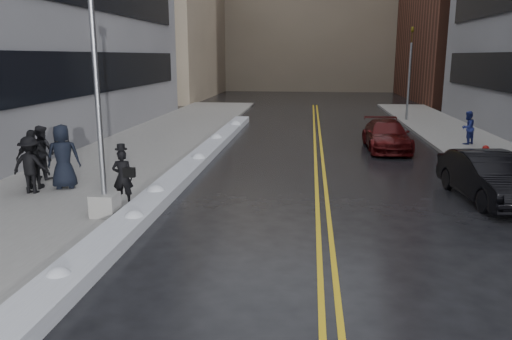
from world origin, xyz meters
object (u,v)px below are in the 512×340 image
(pedestrian_c, at_px, (63,157))
(pedestrian_d, at_px, (34,160))
(lamppost, at_px, (100,127))
(car_maroon, at_px, (387,135))
(pedestrian_e, at_px, (30,165))
(pedestrian_fedora, at_px, (123,177))
(fire_hydrant, at_px, (485,154))
(traffic_signal, at_px, (410,70))
(car_black, at_px, (489,177))
(pedestrian_b, at_px, (42,152))
(pedestrian_east, at_px, (468,128))

(pedestrian_c, distance_m, pedestrian_d, 0.92)
(lamppost, xyz_separation_m, car_maroon, (8.96, 11.43, -1.85))
(pedestrian_c, distance_m, pedestrian_e, 0.99)
(pedestrian_fedora, relative_size, pedestrian_c, 0.77)
(pedestrian_d, xyz_separation_m, car_maroon, (12.29, 8.99, -0.42))
(pedestrian_e, bearing_deg, fire_hydrant, -160.13)
(traffic_signal, height_order, pedestrian_fedora, traffic_signal)
(car_black, bearing_deg, pedestrian_b, 170.41)
(pedestrian_fedora, bearing_deg, car_black, -178.35)
(pedestrian_b, height_order, pedestrian_d, pedestrian_d)
(pedestrian_e, bearing_deg, car_black, -176.70)
(lamppost, relative_size, pedestrian_d, 4.00)
(pedestrian_d, distance_m, car_maroon, 15.23)
(pedestrian_b, distance_m, car_black, 14.59)
(car_maroon, bearing_deg, lamppost, -128.73)
(pedestrian_fedora, xyz_separation_m, pedestrian_d, (-3.42, 1.34, 0.16))
(traffic_signal, bearing_deg, car_black, -93.03)
(lamppost, bearing_deg, car_maroon, 51.90)
(pedestrian_c, bearing_deg, car_maroon, -162.13)
(pedestrian_b, height_order, pedestrian_c, pedestrian_c)
(lamppost, distance_m, car_maroon, 14.64)
(pedestrian_e, bearing_deg, pedestrian_east, -148.11)
(pedestrian_e, distance_m, car_black, 14.02)
(pedestrian_east, bearing_deg, pedestrian_e, -8.20)
(car_black, bearing_deg, pedestrian_east, 70.23)
(car_maroon, bearing_deg, pedestrian_east, 15.15)
(pedestrian_b, distance_m, car_maroon, 14.87)
(fire_hydrant, bearing_deg, pedestrian_e, -158.67)
(pedestrian_fedora, distance_m, pedestrian_east, 17.19)
(lamppost, distance_m, pedestrian_e, 4.02)
(traffic_signal, relative_size, pedestrian_c, 2.90)
(pedestrian_fedora, bearing_deg, pedestrian_b, -43.56)
(pedestrian_c, bearing_deg, pedestrian_east, -166.96)
(lamppost, distance_m, traffic_signal, 24.98)
(pedestrian_d, distance_m, pedestrian_east, 19.14)
(lamppost, bearing_deg, fire_hydrant, 33.04)
(traffic_signal, distance_m, car_maroon, 11.28)
(fire_hydrant, distance_m, car_black, 5.11)
(pedestrian_c, height_order, pedestrian_d, pedestrian_c)
(pedestrian_e, xyz_separation_m, car_black, (13.97, 1.16, -0.30))
(traffic_signal, xyz_separation_m, car_black, (-1.00, -18.88, -2.67))
(pedestrian_b, bearing_deg, pedestrian_east, -128.32)
(pedestrian_b, bearing_deg, pedestrian_d, 132.61)
(lamppost, bearing_deg, pedestrian_east, 44.16)
(pedestrian_b, relative_size, pedestrian_e, 1.05)
(fire_hydrant, bearing_deg, lamppost, -146.96)
(lamppost, xyz_separation_m, pedestrian_fedora, (0.10, 1.10, -1.59))
(lamppost, bearing_deg, car_black, 16.13)
(lamppost, relative_size, traffic_signal, 1.27)
(pedestrian_fedora, relative_size, pedestrian_e, 0.90)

